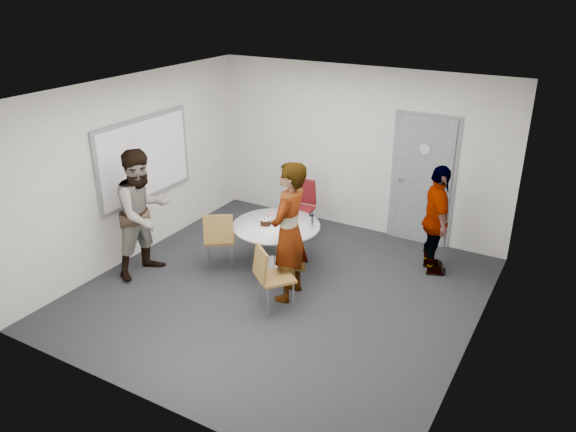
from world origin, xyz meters
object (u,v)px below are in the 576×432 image
Objects in this scene: table at (278,231)px; person_left at (143,213)px; door at (422,181)px; chair_far at (300,202)px; chair_near_left at (219,235)px; chair_near_right at (269,273)px; person_main at (289,232)px; person_right at (436,220)px; whiteboard at (145,159)px.

person_left is (-1.54, -1.06, 0.34)m from table.
chair_far is (-1.74, -0.78, -0.43)m from door.
chair_near_left is (-2.17, -2.39, -0.47)m from door.
chair_far is (-0.23, 1.09, 0.02)m from table.
chair_near_right is 0.58m from person_main.
chair_near_left is at bearing -142.27° from table.
person_right reaches higher than chair_near_right.
person_left is at bearing -136.09° from door.
person_right is at bearing -50.50° from person_left.
person_main is 1.02× the size of person_left.
table is 0.84m from chair_near_left.
table is 1.18m from chair_near_right.
chair_near_left is 0.49× the size of person_main.
chair_near_right is (2.56, -0.66, -0.91)m from whiteboard.
door reaches higher than table.
whiteboard is 1.03× the size of person_left.
chair_far is at bearing -160.07° from person_main.
chair_near_left is 1.66m from chair_far.
whiteboard is at bearing -155.40° from chair_near_right.
door is at bearing 13.44° from chair_near_left.
chair_far is at bearing 58.72° from person_right.
chair_near_right is at bearing -80.43° from person_left.
chair_near_right is at bearing -11.05° from person_main.
chair_near_left is at bearing -166.17° from chair_near_right.
chair_near_left is 1.09m from person_left.
chair_near_right is at bearing -64.44° from table.
person_main reaches higher than table.
person_right is (3.55, 2.04, -0.12)m from person_left.
person_main reaches higher than person_left.
chair_far is 0.60× the size of person_right.
chair_near_left is 0.50× the size of person_left.
person_main is at bearing 111.52° from chair_far.
person_main is (0.79, -1.74, 0.35)m from chair_far.
table is 0.69× the size of person_left.
person_left is (-3.05, -2.94, -0.11)m from door.
door is 2.70m from person_main.
person_right reaches higher than chair_far.
person_right reaches higher than chair_near_left.
table is at bearing 3.51° from chair_near_left.
door is at bearing -158.67° from chair_far.
chair_far is at bearing 39.50° from whiteboard.
chair_near_left is at bearing -4.33° from whiteboard.
table is at bearing -45.76° from person_left.
person_right is at bearing 92.60° from chair_near_right.
chair_far is 2.54m from person_left.
table is 1.30× the size of chair_far.
whiteboard reaches higher than chair_near_left.
door is 2.32× the size of chair_near_left.
person_left is at bearing 55.86° from chair_far.
person_left is at bearing 177.86° from chair_near_left.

